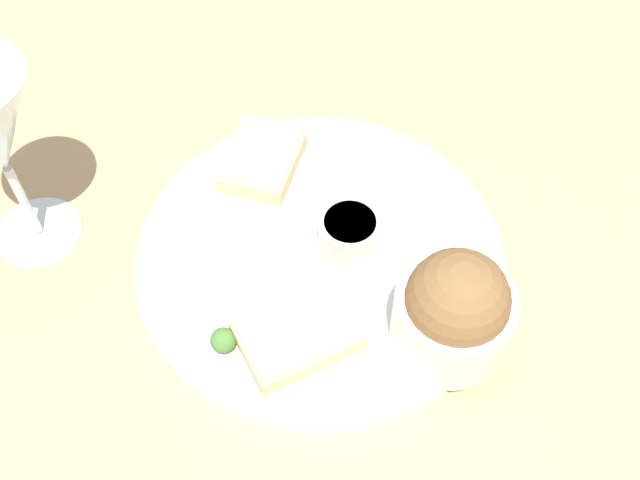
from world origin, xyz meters
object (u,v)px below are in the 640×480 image
at_px(salad_bowl, 455,310).
at_px(cheese_toast_far, 262,159).
at_px(sauce_ramekin, 349,233).
at_px(cheese_toast_near, 298,333).

distance_m(salad_bowl, cheese_toast_far, 0.24).
bearing_deg(sauce_ramekin, salad_bowl, -82.64).
height_order(salad_bowl, cheese_toast_far, salad_bowl).
height_order(salad_bowl, cheese_toast_near, salad_bowl).
relative_size(cheese_toast_near, cheese_toast_far, 0.99).
height_order(sauce_ramekin, cheese_toast_near, sauce_ramekin).
bearing_deg(cheese_toast_far, cheese_toast_near, -112.74).
distance_m(cheese_toast_near, cheese_toast_far, 0.18).
height_order(cheese_toast_near, cheese_toast_far, same).
bearing_deg(cheese_toast_far, sauce_ramekin, -82.36).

